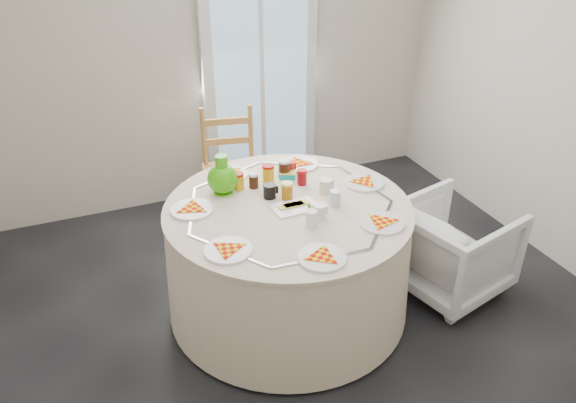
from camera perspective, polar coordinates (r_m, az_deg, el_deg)
name	(u,v)px	position (r m, az deg, el deg)	size (l,w,h in m)	color
floor	(309,329)	(3.65, 2.18, -12.83)	(4.00, 4.00, 0.00)	black
wall_back	(211,49)	(4.73, -7.86, 15.14)	(4.00, 0.02, 2.60)	#BCB5A3
glass_door	(260,75)	(4.86, -2.84, 12.71)	(1.00, 0.08, 2.10)	silver
table	(288,260)	(3.59, 0.00, -5.91)	(1.55, 1.55, 0.78)	beige
wooden_chair	(231,173)	(4.45, -5.79, 2.86)	(0.43, 0.41, 0.97)	#AA753D
armchair	(454,239)	(3.92, 16.47, -3.67)	(0.68, 0.64, 0.70)	silver
place_settings	(288,206)	(3.37, 0.00, -0.44)	(1.40, 1.40, 0.03)	silver
jar_cluster	(269,179)	(3.57, -1.93, 2.27)	(0.45, 0.23, 0.13)	#945316
butter_tub	(287,175)	(3.70, -0.07, 2.70)	(0.11, 0.08, 0.04)	#07B1B3
green_pitcher	(222,178)	(3.51, -6.68, 2.43)	(0.19, 0.19, 0.25)	#3EAD0C
cheese_platter	(295,208)	(3.35, 0.72, -0.63)	(0.27, 0.17, 0.03)	white
mugs_glasses	(304,195)	(3.41, 1.66, 0.70)	(0.59, 0.59, 0.11)	#A69D9E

